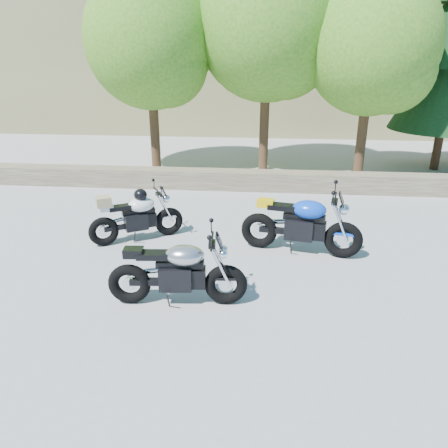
# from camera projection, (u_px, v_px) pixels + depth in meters

# --- Properties ---
(ground) EXTENTS (90.00, 90.00, 0.00)m
(ground) POSITION_uv_depth(u_px,v_px,m) (205.00, 292.00, 6.79)
(ground) COLOR gray
(ground) RESTS_ON ground
(stone_wall) EXTENTS (22.00, 0.55, 0.50)m
(stone_wall) POSITION_uv_depth(u_px,v_px,m) (232.00, 180.00, 11.78)
(stone_wall) COLOR brown
(stone_wall) RESTS_ON ground
(tree_decid_left) EXTENTS (3.67, 3.67, 5.62)m
(tree_decid_left) POSITION_uv_depth(u_px,v_px,m) (153.00, 45.00, 12.26)
(tree_decid_left) COLOR #382314
(tree_decid_left) RESTS_ON ground
(tree_decid_mid) EXTENTS (4.08, 4.08, 6.24)m
(tree_decid_mid) POSITION_uv_depth(u_px,v_px,m) (271.00, 30.00, 12.19)
(tree_decid_mid) COLOR #382314
(tree_decid_mid) RESTS_ON ground
(tree_decid_right) EXTENTS (3.54, 3.54, 5.41)m
(tree_decid_right) POSITION_uv_depth(u_px,v_px,m) (376.00, 51.00, 11.59)
(tree_decid_right) COLOR #382314
(tree_decid_right) RESTS_ON ground
(silver_bike) EXTENTS (2.05, 0.65, 1.03)m
(silver_bike) POSITION_uv_depth(u_px,v_px,m) (178.00, 273.00, 6.31)
(silver_bike) COLOR black
(silver_bike) RESTS_ON ground
(white_bike) EXTENTS (1.70, 1.05, 1.04)m
(white_bike) POSITION_uv_depth(u_px,v_px,m) (136.00, 216.00, 8.47)
(white_bike) COLOR black
(white_bike) RESTS_ON ground
(blue_bike) EXTENTS (2.22, 0.76, 1.12)m
(blue_bike) POSITION_uv_depth(u_px,v_px,m) (302.00, 225.00, 7.93)
(blue_bike) COLOR black
(blue_bike) RESTS_ON ground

